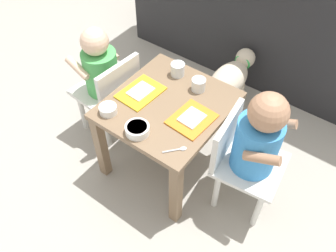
{
  "coord_description": "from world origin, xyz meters",
  "views": [
    {
      "loc": [
        0.67,
        -0.91,
        1.54
      ],
      "look_at": [
        0.0,
        0.0,
        0.28
      ],
      "focal_mm": 38.22,
      "sensor_mm": 36.0,
      "label": 1
    }
  ],
  "objects_px": {
    "seated_child_left": "(102,72)",
    "food_tray_right": "(192,119)",
    "dog": "(230,78)",
    "spoon_by_left_tray": "(177,150)",
    "food_tray_left": "(141,92)",
    "seated_child_right": "(255,141)",
    "water_cup_left": "(178,70)",
    "veggie_bowl_near": "(138,130)",
    "cereal_bowl_right_side": "(108,109)",
    "dining_table": "(168,116)",
    "water_cup_right": "(198,85)"
  },
  "relations": [
    {
      "from": "food_tray_left",
      "to": "veggie_bowl_near",
      "type": "xyz_separation_m",
      "value": [
        0.14,
        -0.19,
        0.01
      ]
    },
    {
      "from": "seated_child_left",
      "to": "dog",
      "type": "height_order",
      "value": "seated_child_left"
    },
    {
      "from": "water_cup_right",
      "to": "water_cup_left",
      "type": "bearing_deg",
      "value": 167.52
    },
    {
      "from": "seated_child_left",
      "to": "food_tray_right",
      "type": "relative_size",
      "value": 3.25
    },
    {
      "from": "veggie_bowl_near",
      "to": "cereal_bowl_right_side",
      "type": "xyz_separation_m",
      "value": [
        -0.18,
        0.01,
        -0.0
      ]
    },
    {
      "from": "seated_child_left",
      "to": "spoon_by_left_tray",
      "type": "height_order",
      "value": "seated_child_left"
    },
    {
      "from": "dining_table",
      "to": "food_tray_left",
      "type": "relative_size",
      "value": 2.58
    },
    {
      "from": "dog",
      "to": "food_tray_right",
      "type": "bearing_deg",
      "value": -79.3
    },
    {
      "from": "seated_child_left",
      "to": "veggie_bowl_near",
      "type": "relative_size",
      "value": 6.31
    },
    {
      "from": "seated_child_left",
      "to": "spoon_by_left_tray",
      "type": "xyz_separation_m",
      "value": [
        0.6,
        -0.2,
        0.03
      ]
    },
    {
      "from": "cereal_bowl_right_side",
      "to": "dining_table",
      "type": "bearing_deg",
      "value": 48.53
    },
    {
      "from": "water_cup_left",
      "to": "dog",
      "type": "bearing_deg",
      "value": 73.07
    },
    {
      "from": "water_cup_right",
      "to": "veggie_bowl_near",
      "type": "bearing_deg",
      "value": -98.22
    },
    {
      "from": "food_tray_left",
      "to": "water_cup_right",
      "type": "xyz_separation_m",
      "value": [
        0.2,
        0.18,
        0.02
      ]
    },
    {
      "from": "seated_child_left",
      "to": "food_tray_right",
      "type": "height_order",
      "value": "seated_child_left"
    },
    {
      "from": "dining_table",
      "to": "water_cup_left",
      "type": "relative_size",
      "value": 8.14
    },
    {
      "from": "dining_table",
      "to": "cereal_bowl_right_side",
      "type": "height_order",
      "value": "cereal_bowl_right_side"
    },
    {
      "from": "dining_table",
      "to": "veggie_bowl_near",
      "type": "bearing_deg",
      "value": -88.9
    },
    {
      "from": "dining_table",
      "to": "veggie_bowl_near",
      "type": "distance_m",
      "value": 0.23
    },
    {
      "from": "water_cup_right",
      "to": "spoon_by_left_tray",
      "type": "distance_m",
      "value": 0.37
    },
    {
      "from": "water_cup_left",
      "to": "water_cup_right",
      "type": "bearing_deg",
      "value": -12.48
    },
    {
      "from": "dining_table",
      "to": "seated_child_left",
      "type": "height_order",
      "value": "seated_child_left"
    },
    {
      "from": "seated_child_right",
      "to": "seated_child_left",
      "type": "bearing_deg",
      "value": -178.22
    },
    {
      "from": "seated_child_left",
      "to": "food_tray_left",
      "type": "xyz_separation_m",
      "value": [
        0.27,
        -0.03,
        0.03
      ]
    },
    {
      "from": "water_cup_left",
      "to": "spoon_by_left_tray",
      "type": "distance_m",
      "value": 0.46
    },
    {
      "from": "water_cup_right",
      "to": "veggie_bowl_near",
      "type": "height_order",
      "value": "water_cup_right"
    },
    {
      "from": "dining_table",
      "to": "spoon_by_left_tray",
      "type": "distance_m",
      "value": 0.28
    },
    {
      "from": "dining_table",
      "to": "cereal_bowl_right_side",
      "type": "relative_size",
      "value": 7.05
    },
    {
      "from": "dining_table",
      "to": "water_cup_right",
      "type": "bearing_deg",
      "value": 69.93
    },
    {
      "from": "dining_table",
      "to": "seated_child_right",
      "type": "relative_size",
      "value": 0.79
    },
    {
      "from": "food_tray_left",
      "to": "spoon_by_left_tray",
      "type": "distance_m",
      "value": 0.37
    },
    {
      "from": "seated_child_left",
      "to": "veggie_bowl_near",
      "type": "bearing_deg",
      "value": -27.83
    },
    {
      "from": "seated_child_right",
      "to": "cereal_bowl_right_side",
      "type": "relative_size",
      "value": 8.88
    },
    {
      "from": "dining_table",
      "to": "seated_child_right",
      "type": "distance_m",
      "value": 0.42
    },
    {
      "from": "veggie_bowl_near",
      "to": "dining_table",
      "type": "bearing_deg",
      "value": 91.1
    },
    {
      "from": "veggie_bowl_near",
      "to": "water_cup_left",
      "type": "bearing_deg",
      "value": 102.05
    },
    {
      "from": "seated_child_left",
      "to": "food_tray_right",
      "type": "bearing_deg",
      "value": -2.8
    },
    {
      "from": "water_cup_left",
      "to": "cereal_bowl_right_side",
      "type": "xyz_separation_m",
      "value": [
        -0.09,
        -0.39,
        -0.01
      ]
    },
    {
      "from": "veggie_bowl_near",
      "to": "spoon_by_left_tray",
      "type": "height_order",
      "value": "veggie_bowl_near"
    },
    {
      "from": "seated_child_right",
      "to": "water_cup_left",
      "type": "height_order",
      "value": "seated_child_right"
    },
    {
      "from": "dog",
      "to": "water_cup_left",
      "type": "relative_size",
      "value": 6.58
    },
    {
      "from": "dog",
      "to": "spoon_by_left_tray",
      "type": "distance_m",
      "value": 0.8
    },
    {
      "from": "water_cup_left",
      "to": "dining_table",
      "type": "bearing_deg",
      "value": -66.61
    },
    {
      "from": "water_cup_left",
      "to": "spoon_by_left_tray",
      "type": "bearing_deg",
      "value": -54.81
    },
    {
      "from": "dog",
      "to": "spoon_by_left_tray",
      "type": "bearing_deg",
      "value": -78.38
    },
    {
      "from": "food_tray_right",
      "to": "water_cup_right",
      "type": "bearing_deg",
      "value": 115.29
    },
    {
      "from": "dog",
      "to": "food_tray_left",
      "type": "xyz_separation_m",
      "value": [
        -0.17,
        -0.58,
        0.23
      ]
    },
    {
      "from": "dining_table",
      "to": "dog",
      "type": "xyz_separation_m",
      "value": [
        0.03,
        0.56,
        -0.14
      ]
    },
    {
      "from": "dining_table",
      "to": "seated_child_left",
      "type": "distance_m",
      "value": 0.41
    },
    {
      "from": "seated_child_left",
      "to": "spoon_by_left_tray",
      "type": "relative_size",
      "value": 7.63
    }
  ]
}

